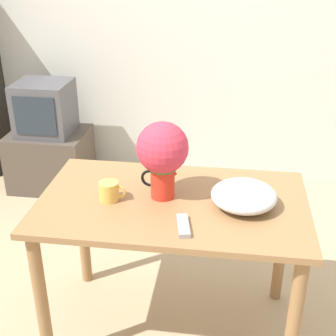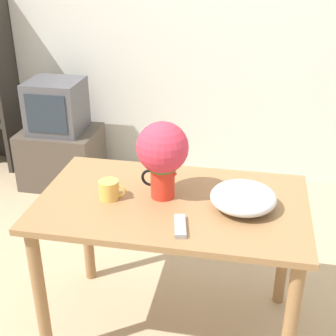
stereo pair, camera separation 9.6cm
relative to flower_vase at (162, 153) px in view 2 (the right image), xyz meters
The scene contains 9 objects.
ground_plane 0.99m from the flower_vase, 24.25° to the right, with size 12.00×12.00×0.00m, color tan.
wall_back 1.88m from the flower_vase, 87.33° to the left, with size 8.00×0.05×2.60m.
table 0.35m from the flower_vase, 28.49° to the right, with size 1.23×0.74×0.77m.
flower_vase is the anchor object (origin of this frame).
coffee_mug 0.30m from the flower_vase, 164.23° to the right, with size 0.12×0.09×0.09m.
white_bowl 0.41m from the flower_vase, ahead, with size 0.29×0.29×0.11m.
remote_control 0.35m from the flower_vase, 63.61° to the right, with size 0.08×0.17×0.02m.
tv_stand 1.97m from the flower_vase, 128.81° to the left, with size 0.61×0.49×0.47m.
tv_set 1.85m from the flower_vase, 128.85° to the left, with size 0.41×0.39×0.41m.
Camera 2 is at (0.30, -1.82, 1.83)m, focal length 50.00 mm.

